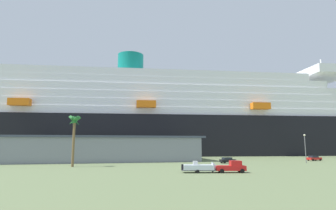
{
  "coord_description": "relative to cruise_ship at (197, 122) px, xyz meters",
  "views": [
    {
      "loc": [
        -19.43,
        -68.49,
        5.38
      ],
      "look_at": [
        -7.51,
        32.6,
        19.73
      ],
      "focal_mm": 29.38,
      "sensor_mm": 36.0,
      "label": 1
    }
  ],
  "objects": [
    {
      "name": "ground_plane",
      "position": [
        -10.38,
        -32.18,
        -15.96
      ],
      "size": [
        600.0,
        600.0,
        0.0
      ],
      "primitive_type": "plane",
      "color": "#66754C"
    },
    {
      "name": "cruise_ship",
      "position": [
        0.0,
        0.0,
        0.0
      ],
      "size": [
        253.66,
        38.28,
        55.48
      ],
      "color": "black",
      "rests_on": "ground_plane"
    },
    {
      "name": "terminal_building",
      "position": [
        -42.97,
        -41.47,
        -12.08
      ],
      "size": [
        68.52,
        27.25,
        7.7
      ],
      "color": "gray",
      "rests_on": "ground_plane"
    },
    {
      "name": "pickup_truck",
      "position": [
        -11.78,
        -79.75,
        -14.91
      ],
      "size": [
        5.76,
        2.69,
        2.2
      ],
      "color": "red",
      "rests_on": "ground_plane"
    },
    {
      "name": "small_boat_on_trailer",
      "position": [
        -17.26,
        -79.25,
        -15.0
      ],
      "size": [
        7.85,
        2.7,
        2.15
      ],
      "color": "#595960",
      "rests_on": "ground_plane"
    },
    {
      "name": "palm_tree",
      "position": [
        -44.4,
        -62.76,
        -6.39
      ],
      "size": [
        3.09,
        3.09,
        12.06
      ],
      "color": "brown",
      "rests_on": "ground_plane"
    },
    {
      "name": "street_lamp",
      "position": [
        18.26,
        -56.78,
        -10.71
      ],
      "size": [
        0.56,
        0.56,
        8.07
      ],
      "color": "slate",
      "rests_on": "ground_plane"
    },
    {
      "name": "parked_car_red_hatchback",
      "position": [
        26.68,
        -48.04,
        -15.12
      ],
      "size": [
        4.68,
        2.79,
        1.58
      ],
      "color": "red",
      "rests_on": "ground_plane"
    },
    {
      "name": "parked_car_yellow_taxi",
      "position": [
        -56.21,
        -44.77,
        -15.12
      ],
      "size": [
        4.61,
        2.06,
        1.58
      ],
      "color": "yellow",
      "rests_on": "ground_plane"
    },
    {
      "name": "parked_car_black_coupe",
      "position": [
        -4.23,
        -55.34,
        -15.12
      ],
      "size": [
        4.56,
        2.63,
        1.58
      ],
      "color": "black",
      "rests_on": "ground_plane"
    }
  ]
}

